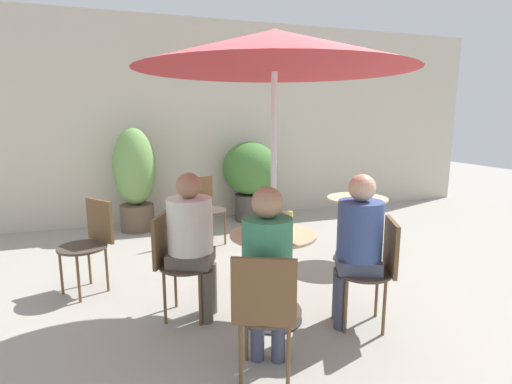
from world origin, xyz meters
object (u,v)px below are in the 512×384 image
seated_person_2 (358,238)px  seated_person_1 (267,264)px  bistro_chair_2 (376,263)px  bistro_chair_4 (205,203)px  seated_person_0 (192,234)px  bistro_chair_0 (175,256)px  umbrella (275,51)px  beer_glass_2 (285,226)px  cafe_table_far (356,218)px  beer_glass_1 (259,226)px  bistro_chair_3 (91,237)px  cafe_table_near (273,262)px  potted_plant_0 (135,176)px  beer_glass_3 (288,222)px  beer_glass_0 (266,219)px  potted_plant_1 (250,174)px  bistro_chair_1 (265,306)px

seated_person_2 → seated_person_1: bearing=-44.9°
bistro_chair_2 → bistro_chair_4: bearing=-137.3°
bistro_chair_4 → seated_person_0: size_ratio=0.71×
bistro_chair_2 → seated_person_2: size_ratio=0.71×
bistro_chair_0 → umbrella: umbrella is taller
bistro_chair_4 → beer_glass_2: (0.13, -2.24, 0.29)m
cafe_table_far → seated_person_0: 2.08m
bistro_chair_4 → beer_glass_1: beer_glass_1 is taller
umbrella → bistro_chair_3: bearing=141.7°
bistro_chair_0 → seated_person_1: (0.44, -0.90, 0.20)m
cafe_table_near → bistro_chair_0: bistro_chair_0 is taller
cafe_table_near → potted_plant_0: 3.13m
seated_person_0 → beer_glass_3: size_ratio=7.39×
bistro_chair_2 → cafe_table_far: bearing=177.5°
bistro_chair_0 → bistro_chair_2: bearing=-90.0°
bistro_chair_2 → beer_glass_3: 0.72m
beer_glass_1 → umbrella: bearing=18.4°
cafe_table_far → beer_glass_0: (-1.38, -0.84, 0.31)m
beer_glass_0 → seated_person_0: bearing=166.8°
bistro_chair_2 → beer_glass_3: (-0.57, 0.34, 0.28)m
cafe_table_near → bistro_chair_3: 1.73m
cafe_table_near → seated_person_2: size_ratio=0.60×
umbrella → seated_person_1: bearing=-114.7°
cafe_table_far → beer_glass_2: (-1.33, -1.09, 0.31)m
potted_plant_1 → potted_plant_0: bearing=179.8°
bistro_chair_2 → seated_person_1: 1.02m
bistro_chair_0 → bistro_chair_2: same height
seated_person_0 → beer_glass_0: size_ratio=6.99×
beer_glass_2 → beer_glass_3: (0.09, 0.14, -0.01)m
seated_person_1 → beer_glass_2: (0.31, 0.45, 0.09)m
cafe_table_near → cafe_table_far: bearing=35.2°
bistro_chair_0 → potted_plant_0: bearing=28.4°
cafe_table_far → bistro_chair_0: bearing=-162.8°
seated_person_2 → beer_glass_1: seated_person_2 is taller
potted_plant_0 → bistro_chair_3: bearing=-104.1°
bistro_chair_2 → seated_person_1: (-0.97, -0.25, 0.20)m
bistro_chair_0 → bistro_chair_1: bearing=-135.0°
cafe_table_far → beer_glass_0: beer_glass_0 is taller
cafe_table_near → beer_glass_2: bearing=-70.6°
bistro_chair_1 → beer_glass_1: size_ratio=5.26×
bistro_chair_0 → bistro_chair_3: (-0.65, 0.75, 0.00)m
bistro_chair_1 → beer_glass_2: (0.37, 0.58, 0.29)m
seated_person_1 → potted_plant_1: 3.71m
bistro_chair_0 → bistro_chair_1: same height
bistro_chair_2 → umbrella: umbrella is taller
bistro_chair_3 → bistro_chair_4: bearing=93.7°
bistro_chair_0 → potted_plant_1: size_ratio=0.69×
cafe_table_near → seated_person_2: seated_person_2 is taller
bistro_chair_2 → seated_person_1: bearing=-50.9°
bistro_chair_3 → beer_glass_1: 1.69m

